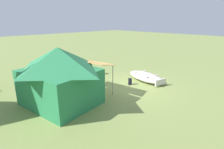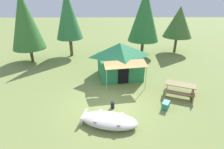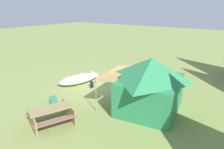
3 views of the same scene
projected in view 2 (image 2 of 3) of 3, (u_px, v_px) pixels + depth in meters
The scene contains 10 objects.
ground_plane at pixel (109, 104), 10.11m from camera, with size 80.00×80.00×0.00m, color olive.
beached_rowboat at pixel (109, 120), 8.46m from camera, with size 2.97×1.86×0.46m.
canvas_cabin_tent at pixel (120, 60), 12.97m from camera, with size 3.67×4.09×2.59m.
picnic_table at pixel (180, 88), 10.84m from camera, with size 2.17×1.99×0.75m.
cooler_box at pixel (166, 105), 9.67m from camera, with size 0.55×0.33×0.39m, color #2B8665.
fuel_can at pixel (113, 105), 9.68m from camera, with size 0.21×0.21×0.38m, color black.
pine_tree_back_left at pixel (25, 20), 14.95m from camera, with size 2.85×2.85×6.14m.
pine_tree_back_right at pixel (145, 15), 16.49m from camera, with size 2.98×2.98×6.31m.
pine_tree_far_center at pixel (68, 15), 16.34m from camera, with size 2.52×2.52×6.22m.
pine_tree_side at pixel (179, 22), 17.81m from camera, with size 2.93×2.93×4.66m.
Camera 2 is at (0.04, -8.47, 5.77)m, focal length 28.29 mm.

